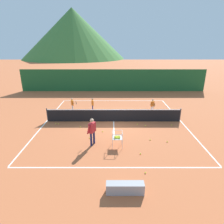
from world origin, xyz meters
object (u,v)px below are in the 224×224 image
object	(u,v)px
tennis_ball_0	(81,127)
tennis_ball_2	(167,142)
tennis_ball_7	(137,124)
tennis_ball_9	(145,126)
tennis_net	(114,115)
tennis_ball_5	(90,138)
student_2	(153,105)
ball_cart	(117,137)
tennis_ball_4	(172,125)
courtside_bench	(125,188)
instructor	(92,129)
tennis_ball_10	(103,132)
student_1	(93,103)
tennis_ball_1	(56,123)
tennis_ball_6	(59,124)
tennis_ball_8	(140,154)
tennis_ball_11	(150,140)
tennis_ball_3	(145,173)
student_0	(73,103)

from	to	relation	value
tennis_ball_0	tennis_ball_2	distance (m)	5.96
tennis_ball_0	tennis_ball_7	size ratio (longest dim) A/B	1.00
tennis_ball_7	tennis_ball_9	size ratio (longest dim) A/B	1.00
tennis_net	tennis_ball_5	world-z (taller)	tennis_net
student_2	ball_cart	bearing A→B (deg)	-118.93
tennis_ball_4	courtside_bench	xyz separation A→B (m)	(-3.83, -6.58, 0.20)
instructor	tennis_ball_9	bearing A→B (deg)	36.61
tennis_ball_10	courtside_bench	xyz separation A→B (m)	(1.15, -5.49, 0.20)
instructor	student_1	distance (m)	5.86
tennis_ball_4	tennis_ball_5	world-z (taller)	same
tennis_ball_1	tennis_ball_6	world-z (taller)	same
tennis_ball_1	tennis_ball_2	xyz separation A→B (m)	(7.49, -2.75, 0.00)
tennis_ball_5	tennis_ball_6	world-z (taller)	same
tennis_ball_1	tennis_ball_2	distance (m)	7.98
tennis_ball_2	tennis_ball_8	xyz separation A→B (m)	(-1.81, -1.32, 0.00)
tennis_ball_2	tennis_ball_6	world-z (taller)	same
tennis_ball_4	tennis_ball_10	distance (m)	5.09
tennis_ball_4	tennis_ball_11	world-z (taller)	same
tennis_ball_1	courtside_bench	xyz separation A→B (m)	(4.67, -6.85, 0.20)
tennis_ball_0	tennis_ball_10	bearing A→B (deg)	-24.65
tennis_ball_0	tennis_ball_2	size ratio (longest dim) A/B	1.00
tennis_ball_2	tennis_ball_10	world-z (taller)	same
student_2	tennis_ball_3	size ratio (longest dim) A/B	17.51
tennis_ball_7	tennis_ball_10	size ratio (longest dim) A/B	1.00
tennis_ball_10	tennis_ball_11	bearing A→B (deg)	-21.24
tennis_ball_5	tennis_ball_7	bearing A→B (deg)	33.31
tennis_ball_1	tennis_ball_6	distance (m)	0.22
student_1	tennis_ball_9	size ratio (longest dim) A/B	17.52
student_2	tennis_ball_5	world-z (taller)	student_2
tennis_ball_1	tennis_ball_3	distance (m)	8.02
tennis_ball_8	courtside_bench	xyz separation A→B (m)	(-1.01, -2.77, 0.20)
ball_cart	tennis_ball_5	bearing A→B (deg)	150.84
tennis_ball_1	courtside_bench	distance (m)	8.29
tennis_ball_7	ball_cart	bearing A→B (deg)	-116.71
student_1	tennis_ball_9	distance (m)	5.24
tennis_ball_1	tennis_ball_7	bearing A→B (deg)	-1.21
tennis_ball_6	tennis_ball_10	distance (m)	3.56
ball_cart	tennis_ball_3	distance (m)	2.78
tennis_ball_5	courtside_bench	world-z (taller)	courtside_bench
tennis_ball_0	tennis_ball_7	xyz separation A→B (m)	(4.09, 0.49, 0.00)
instructor	student_0	world-z (taller)	instructor
student_1	tennis_ball_11	size ratio (longest dim) A/B	17.52
tennis_net	tennis_ball_9	size ratio (longest dim) A/B	148.76
tennis_ball_7	tennis_ball_8	bearing A→B (deg)	-94.80
tennis_ball_3	instructor	bearing A→B (deg)	135.23
tennis_ball_3	tennis_ball_0	bearing A→B (deg)	126.77
student_1	tennis_ball_11	world-z (taller)	student_1
tennis_ball_3	tennis_ball_11	world-z (taller)	same
ball_cart	tennis_ball_4	xyz separation A→B (m)	(4.05, 2.96, -0.55)
tennis_ball_6	tennis_ball_10	xyz separation A→B (m)	(3.32, -1.29, 0.00)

